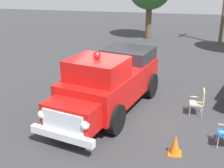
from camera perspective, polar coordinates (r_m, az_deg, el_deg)
ground_plane at (r=11.51m, az=0.43°, el=-5.71°), size 60.00×60.00×0.00m
vintage_fire_truck at (r=11.35m, az=-0.53°, el=0.50°), size 3.63×6.30×2.59m
lawn_chair_spare at (r=11.67m, az=16.49°, el=-3.03°), size 0.50×0.52×1.02m
spectator_standing at (r=14.43m, az=6.36°, el=3.88°), size 0.29×0.65×1.68m
traffic_cone at (r=9.20m, az=12.03°, el=-11.37°), size 0.40×0.40×0.64m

